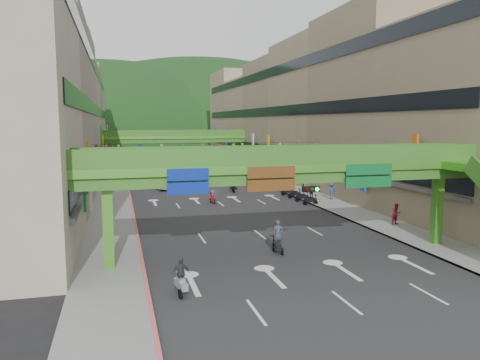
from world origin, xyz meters
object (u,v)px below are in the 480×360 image
Objects in this scene: scooter_rider_near at (278,237)px; scooter_rider_mid at (233,183)px; overpass_near at (306,177)px; car_yellow at (185,178)px; pedestrian_red at (397,216)px; car_silver at (163,183)px.

scooter_rider_near is 27.01m from scooter_rider_mid.
scooter_rider_mid is (3.62, 26.76, 0.05)m from scooter_rider_near.
overpass_near reaches higher than scooter_rider_mid.
scooter_rider_near is 1.04× the size of scooter_rider_mid.
car_yellow is at bearing 92.98° from overpass_near.
overpass_near reaches higher than car_yellow.
overpass_near is 7.31× the size of car_yellow.
car_silver is at bearing 111.12° from pedestrian_red.
scooter_rider_mid is at bearing 100.34° from pedestrian_red.
pedestrian_red is at bearing 22.72° from scooter_rider_near.
scooter_rider_near reaches higher than pedestrian_red.
car_silver is at bearing 99.98° from overpass_near.
scooter_rider_mid is 0.46× the size of car_silver.
overpass_near is at bearing -89.52° from car_silver.
car_yellow is (3.76, 6.39, -0.11)m from car_silver.
scooter_rider_near is at bearing -91.34° from car_silver.
pedestrian_red is (12.88, -32.86, 0.23)m from car_yellow.
car_silver is (-4.53, 31.54, -0.29)m from scooter_rider_near.
scooter_rider_near is 13.13m from pedestrian_red.
overpass_near is 6.02× the size of car_silver.
pedestrian_red is at bearing -63.19° from car_yellow.
scooter_rider_near is 37.94m from car_yellow.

